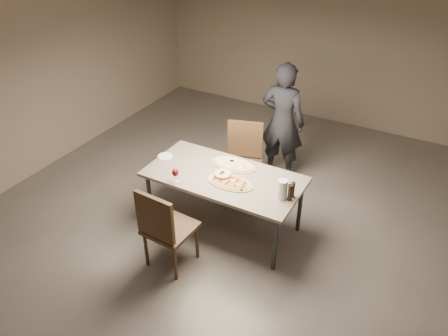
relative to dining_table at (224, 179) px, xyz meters
The scene contains 14 objects.
room 0.71m from the dining_table, ahead, with size 7.00×7.00×7.00m.
dining_table is the anchor object (origin of this frame).
zucchini_pizza 0.18m from the dining_table, 38.67° to the right, with size 0.55×0.30×0.05m.
ham_pizza 0.25m from the dining_table, 91.15° to the left, with size 0.56×0.31×0.04m.
bread_basket 0.11m from the dining_table, 76.58° to the right, with size 0.20×0.20×0.07m.
oil_dish 0.28m from the dining_table, 57.50° to the left, with size 0.13×0.13×0.02m.
pepper_mill_left 0.85m from the dining_table, ahead, with size 0.05×0.05×0.21m.
pepper_mill_right 0.84m from the dining_table, ahead, with size 0.05×0.05×0.20m.
carafe 0.77m from the dining_table, ahead, with size 0.11×0.11×0.22m.
wine_glass 0.58m from the dining_table, 137.25° to the right, with size 0.08×0.08×0.17m.
side_plate 0.83m from the dining_table, behind, with size 0.18×0.18×0.01m.
chair_near 0.93m from the dining_table, 103.54° to the right, with size 0.51×0.51×1.02m.
chair_far 0.75m from the dining_table, 99.25° to the left, with size 0.61×0.61×1.02m.
diner 1.44m from the dining_table, 85.03° to the left, with size 0.61×0.40×1.68m, color black.
Camera 1 is at (2.01, -3.64, 3.52)m, focal length 35.00 mm.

